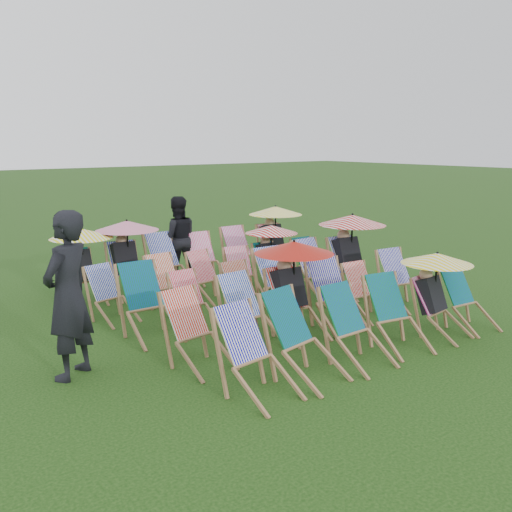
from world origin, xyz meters
TOP-DOWN VIEW (x-y plane):
  - ground at (0.00, 0.00)m, footprint 100.00×100.00m
  - deckchair_0 at (-1.96, -2.27)m, footprint 0.74×0.95m
  - deckchair_1 at (-1.24, -2.23)m, footprint 0.82×1.03m
  - deckchair_2 at (-0.42, -2.28)m, footprint 0.64×0.89m
  - deckchair_3 at (0.40, -2.24)m, footprint 0.76×0.96m
  - deckchair_4 at (1.26, -2.25)m, footprint 0.99×1.06m
  - deckchair_5 at (1.90, -2.33)m, footprint 0.65×0.85m
  - deckchair_6 at (-2.03, -1.18)m, footprint 0.71×0.91m
  - deckchair_7 at (-1.11, -1.04)m, footprint 0.70×0.92m
  - deckchair_8 at (-0.33, -1.02)m, footprint 1.12×1.18m
  - deckchair_9 at (0.38, -1.12)m, footprint 0.80×1.00m
  - deckchair_10 at (1.11, -1.07)m, footprint 0.60×0.80m
  - deckchair_11 at (2.04, -1.05)m, footprint 0.70×0.91m
  - deckchair_12 at (-2.01, 0.13)m, footprint 0.69×0.96m
  - deckchair_13 at (-1.30, 0.12)m, footprint 0.56×0.77m
  - deckchair_14 at (-0.41, 0.01)m, footprint 0.60×0.81m
  - deckchair_15 at (0.30, 0.04)m, footprint 0.68×0.93m
  - deckchair_16 at (1.24, 0.11)m, footprint 0.72×0.97m
  - deckchair_17 at (1.97, 0.05)m, footprint 1.19×1.26m
  - deckchair_18 at (-2.12, 1.18)m, footprint 0.68×0.85m
  - deckchair_19 at (-1.12, 1.15)m, footprint 0.63×0.84m
  - deckchair_20 at (-0.32, 1.19)m, footprint 0.68×0.85m
  - deckchair_21 at (0.35, 1.16)m, footprint 0.69×0.85m
  - deckchair_22 at (1.11, 1.28)m, footprint 0.98×1.02m
  - deckchair_23 at (2.00, 1.17)m, footprint 0.61×0.81m
  - deckchair_24 at (-2.09, 2.43)m, footprint 1.06×1.10m
  - deckchair_25 at (-1.28, 2.40)m, footprint 1.12×1.18m
  - deckchair_26 at (-0.47, 2.35)m, footprint 0.72×0.97m
  - deckchair_27 at (0.38, 2.42)m, footprint 0.68×0.90m
  - deckchair_28 at (1.26, 2.42)m, footprint 0.66×0.91m
  - deckchair_29 at (2.12, 2.41)m, footprint 1.13×1.21m
  - person_left at (-3.35, -0.52)m, footprint 0.86×0.79m
  - person_rear at (-0.00, 2.88)m, footprint 0.98×0.88m

SIDE VIEW (x-z plane):
  - ground at x=0.00m, z-range 0.00..0.00m
  - deckchair_13 at x=-1.30m, z-range 0.00..0.81m
  - deckchair_10 at x=1.11m, z-range 0.00..0.83m
  - deckchair_23 at x=2.00m, z-range 0.00..0.83m
  - deckchair_21 at x=0.35m, z-range 0.00..0.83m
  - deckchair_18 at x=-2.12m, z-range 0.00..0.83m
  - deckchair_20 at x=-0.32m, z-range 0.00..0.84m
  - deckchair_14 at x=-0.41m, z-range 0.00..0.86m
  - deckchair_5 at x=1.90m, z-range 0.00..0.87m
  - deckchair_19 at x=-1.12m, z-range 0.00..0.88m
  - deckchair_6 at x=-2.03m, z-range 0.00..0.92m
  - deckchair_11 at x=2.04m, z-range 0.00..0.92m
  - deckchair_27 at x=0.38m, z-range 0.00..0.93m
  - deckchair_3 at x=0.40m, z-range 0.00..0.94m
  - deckchair_2 at x=-0.42m, z-range 0.00..0.94m
  - deckchair_7 at x=-1.11m, z-range 0.00..0.95m
  - deckchair_0 at x=-1.96m, z-range 0.00..0.96m
  - deckchair_28 at x=1.26m, z-range 0.00..0.97m
  - deckchair_9 at x=0.38m, z-range 0.00..0.98m
  - deckchair_15 at x=0.30m, z-range 0.00..0.99m
  - deckchair_1 at x=-1.24m, z-range 0.00..1.00m
  - deckchair_26 at x=-0.47m, z-range 0.00..1.01m
  - deckchair_12 at x=-2.01m, z-range 0.00..1.02m
  - deckchair_16 at x=1.24m, z-range 0.00..1.02m
  - deckchair_22 at x=1.11m, z-range 0.03..1.20m
  - deckchair_4 at x=1.26m, z-range 0.03..1.20m
  - deckchair_24 at x=-2.09m, z-range 0.03..1.29m
  - deckchair_25 at x=-1.28m, z-range 0.04..1.36m
  - deckchair_8 at x=-0.33m, z-range 0.04..1.37m
  - deckchair_29 at x=2.12m, z-range 0.04..1.38m
  - deckchair_17 at x=1.97m, z-range 0.04..1.46m
  - person_rear at x=0.00m, z-range 0.00..1.66m
  - person_left at x=-3.35m, z-range 0.00..1.96m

